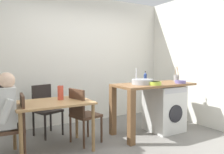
{
  "coord_description": "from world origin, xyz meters",
  "views": [
    {
      "loc": [
        -1.79,
        -2.81,
        1.38
      ],
      "look_at": [
        0.12,
        0.45,
        1.07
      ],
      "focal_mm": 36.09,
      "sensor_mm": 36.0,
      "label": 1
    }
  ],
  "objects": [
    {
      "name": "colander",
      "position": [
        1.39,
        0.12,
        0.95
      ],
      "size": [
        0.2,
        0.2,
        0.06
      ],
      "color": "slate",
      "rests_on": "kitchen_counter"
    },
    {
      "name": "seated_person",
      "position": [
        -1.59,
        0.37,
        0.67
      ],
      "size": [
        0.51,
        0.52,
        1.2
      ],
      "rotation": [
        0.0,
        0.0,
        1.5
      ],
      "color": "#595651",
      "rests_on": "ground_plane"
    },
    {
      "name": "chair_opposite",
      "position": [
        -0.41,
        0.5,
        0.51
      ],
      "size": [
        0.48,
        0.48,
        0.9
      ],
      "rotation": [
        0.0,
        0.0,
        -1.33
      ],
      "color": "#4C3323",
      "rests_on": "ground_plane"
    },
    {
      "name": "kitchen_counter",
      "position": [
        0.73,
        0.34,
        0.76
      ],
      "size": [
        1.5,
        0.68,
        0.92
      ],
      "color": "brown",
      "rests_on": "ground_plane"
    },
    {
      "name": "chair_spare_by_wall",
      "position": [
        -0.81,
        1.24,
        0.51
      ],
      "size": [
        0.51,
        0.51,
        0.9
      ],
      "rotation": [
        0.0,
        0.0,
        3.49
      ],
      "color": "black",
      "rests_on": "ground_plane"
    },
    {
      "name": "wall_back",
      "position": [
        0.0,
        1.75,
        1.35
      ],
      "size": [
        4.6,
        0.1,
        2.7
      ],
      "primitive_type": "cube",
      "color": "silver",
      "rests_on": "ground_plane"
    },
    {
      "name": "wall_counter_side",
      "position": [
        2.15,
        0.0,
        1.35
      ],
      "size": [
        0.1,
        3.8,
        2.7
      ],
      "primitive_type": "cube",
      "color": "silver",
      "rests_on": "ground_plane"
    },
    {
      "name": "mixing_bowl",
      "position": [
        0.79,
        0.14,
        0.95
      ],
      "size": [
        0.22,
        0.22,
        0.06
      ],
      "color": "#A8C63D",
      "rests_on": "kitchen_counter"
    },
    {
      "name": "utensil_crock",
      "position": [
        1.57,
        0.39,
        0.99
      ],
      "size": [
        0.11,
        0.11,
        0.3
      ],
      "color": "gray",
      "rests_on": "kitchen_counter"
    },
    {
      "name": "tap",
      "position": [
        0.68,
        0.52,
        1.06
      ],
      "size": [
        0.02,
        0.02,
        0.28
      ],
      "primitive_type": "cylinder",
      "color": "#B2B2B7",
      "rests_on": "kitchen_counter"
    },
    {
      "name": "chair_person_seat",
      "position": [
        -1.43,
        0.36,
        0.51
      ],
      "size": [
        0.43,
        0.43,
        0.9
      ],
      "rotation": [
        0.0,
        0.0,
        1.5
      ],
      "color": "#4C3323",
      "rests_on": "ground_plane"
    },
    {
      "name": "vase",
      "position": [
        -0.74,
        0.57,
        0.85
      ],
      "size": [
        0.09,
        0.09,
        0.22
      ],
      "primitive_type": "cylinder",
      "color": "#D84C38",
      "rests_on": "dining_table"
    },
    {
      "name": "ground_plane",
      "position": [
        0.0,
        0.0,
        0.0
      ],
      "size": [
        5.46,
        5.46,
        0.0
      ],
      "primitive_type": "plane",
      "color": "slate"
    },
    {
      "name": "sink_basin",
      "position": [
        0.68,
        0.34,
        0.97
      ],
      "size": [
        0.38,
        0.38,
        0.09
      ],
      "primitive_type": "cylinder",
      "color": "#9EA0A5",
      "rests_on": "kitchen_counter"
    },
    {
      "name": "scissors",
      "position": [
        0.89,
        0.24,
        0.92
      ],
      "size": [
        0.15,
        0.06,
        0.01
      ],
      "color": "#B2B2B7",
      "rests_on": "kitchen_counter"
    },
    {
      "name": "bottle_tall_green",
      "position": [
        0.92,
        0.56,
        1.02
      ],
      "size": [
        0.06,
        0.06,
        0.21
      ],
      "color": "navy",
      "rests_on": "kitchen_counter"
    },
    {
      "name": "dining_table",
      "position": [
        -0.89,
        0.47,
        0.64
      ],
      "size": [
        1.1,
        0.76,
        0.74
      ],
      "color": "tan",
      "rests_on": "ground_plane"
    },
    {
      "name": "washing_machine",
      "position": [
        1.2,
        0.34,
        0.43
      ],
      "size": [
        0.6,
        0.61,
        0.86
      ],
      "color": "silver",
      "rests_on": "ground_plane"
    }
  ]
}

